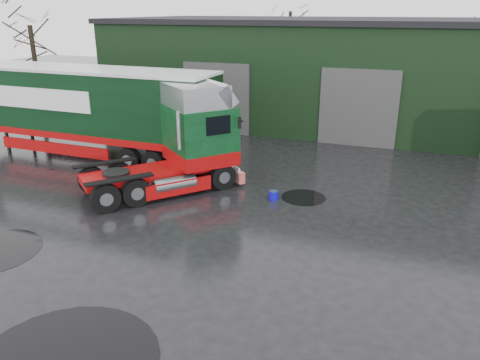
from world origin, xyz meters
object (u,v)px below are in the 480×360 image
Objects in this scene: hero_tractor at (155,140)px; tree_left at (34,55)px; wash_bucket at (274,195)px; tree_back_a at (290,35)px; trailer_left at (81,113)px; warehouse at (372,72)px.

hero_tractor is 0.79× the size of tree_left.
tree_left is (-17.09, 6.78, 4.08)m from wash_bucket.
tree_back_a is (11.00, 18.00, 0.50)m from tree_left.
trailer_left reaches higher than hero_tractor.
wash_bucket is (4.59, 0.72, -1.92)m from hero_tractor.
trailer_left is at bearing -100.66° from tree_back_a.
tree_back_a is at bearing -9.63° from trailer_left.
tree_left is 21.10m from tree_back_a.
hero_tractor is 25.68m from tree_back_a.
hero_tractor is 5.03m from wash_bucket.
tree_left is (-19.00, -8.00, 1.09)m from warehouse.
tree_left reaches higher than hero_tractor.
hero_tractor is 6.43m from trailer_left.
tree_left reaches higher than trailer_left.
warehouse is 2.32× the size of trailer_left.
tree_left is at bearing 158.36° from wash_bucket.
tree_back_a is at bearing 128.66° from warehouse.
tree_left is at bearing -121.43° from tree_back_a.
trailer_left reaches higher than wash_bucket.
warehouse is at bearing 22.83° from tree_left.
hero_tractor is at bearing -86.63° from tree_back_a.
warehouse reaches higher than trailer_left.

